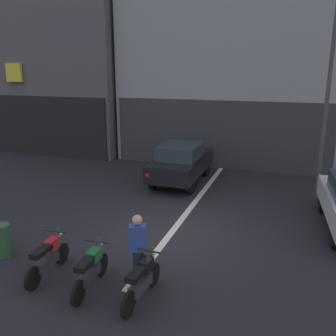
{
  "coord_description": "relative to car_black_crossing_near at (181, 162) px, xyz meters",
  "views": [
    {
      "loc": [
        3.11,
        -9.22,
        4.65
      ],
      "look_at": [
        -0.76,
        2.0,
        1.4
      ],
      "focal_mm": 39.3,
      "sensor_mm": 36.0,
      "label": 1
    }
  ],
  "objects": [
    {
      "name": "person_by_motorcycles",
      "position": [
        1.35,
        -7.56,
        -0.03
      ],
      "size": [
        0.42,
        0.34,
        1.67
      ],
      "color": "#23232D",
      "rests_on": "ground"
    },
    {
      "name": "trash_bin",
      "position": [
        -2.44,
        -7.47,
        -0.46
      ],
      "size": [
        0.44,
        0.44,
        0.85
      ],
      "primitive_type": "cylinder",
      "color": "#2D5938",
      "rests_on": "ground"
    },
    {
      "name": "motorcycle_green_row_left_mid",
      "position": [
        0.42,
        -8.0,
        -0.43
      ],
      "size": [
        0.55,
        1.67,
        0.98
      ],
      "color": "black",
      "rests_on": "ground"
    },
    {
      "name": "lane_centre_line",
      "position": [
        1.18,
        1.11,
        -0.88
      ],
      "size": [
        0.2,
        18.0,
        0.01
      ],
      "primitive_type": "cube",
      "color": "silver",
      "rests_on": "ground"
    },
    {
      "name": "street_lamp",
      "position": [
        5.3,
        -0.21,
        3.45
      ],
      "size": [
        0.36,
        0.36,
        7.18
      ],
      "color": "#47474C",
      "rests_on": "ground"
    },
    {
      "name": "motorcycle_red_row_leftmost",
      "position": [
        -0.78,
        -7.85,
        -0.43
      ],
      "size": [
        0.55,
        1.67,
        0.98
      ],
      "color": "black",
      "rests_on": "ground"
    },
    {
      "name": "building_corner_left",
      "position": [
        -8.71,
        7.24,
        5.13
      ],
      "size": [
        8.43,
        10.12,
        12.05
      ],
      "color": "#56565B",
      "rests_on": "ground"
    },
    {
      "name": "motorcycle_black_row_centre",
      "position": [
        1.62,
        -8.0,
        -0.43
      ],
      "size": [
        0.55,
        1.67,
        0.98
      ],
      "color": "black",
      "rests_on": "ground"
    },
    {
      "name": "car_black_crossing_near",
      "position": [
        0.0,
        0.0,
        0.0
      ],
      "size": [
        1.77,
        4.1,
        1.64
      ],
      "color": "black",
      "rests_on": "ground"
    },
    {
      "name": "ground_plane",
      "position": [
        1.18,
        -4.89,
        -0.89
      ],
      "size": [
        120.0,
        120.0,
        0.0
      ],
      "primitive_type": "plane",
      "color": "#232328"
    }
  ]
}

